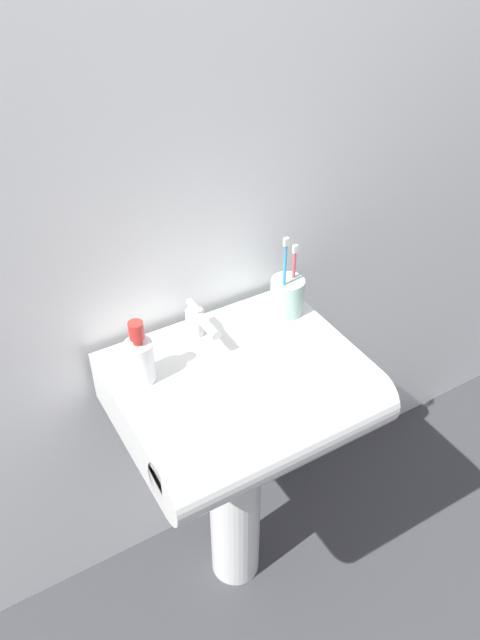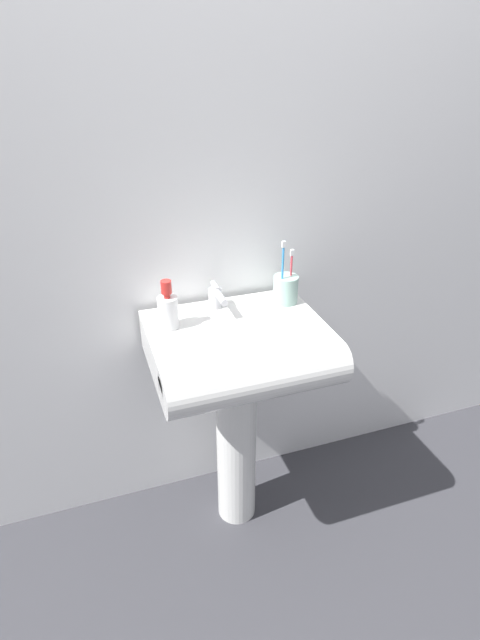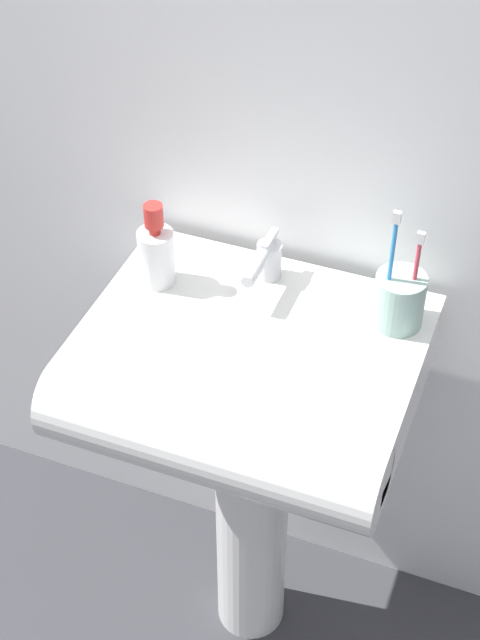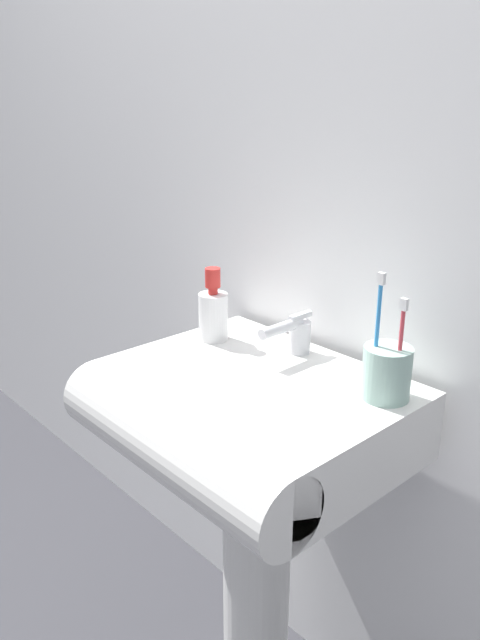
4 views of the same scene
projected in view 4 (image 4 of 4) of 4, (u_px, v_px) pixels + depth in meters
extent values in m
cube|color=white|center=(352.00, 159.00, 1.17)|extent=(5.00, 0.05, 2.40)
cylinder|color=white|center=(256.00, 582.00, 1.32)|extent=(0.14, 0.14, 0.69)
cube|color=white|center=(258.00, 408.00, 1.17)|extent=(0.54, 0.39, 0.13)
cylinder|color=white|center=(176.00, 444.00, 1.05)|extent=(0.54, 0.13, 0.13)
cylinder|color=silver|center=(300.00, 337.00, 1.25)|extent=(0.04, 0.04, 0.07)
cylinder|color=silver|center=(282.00, 328.00, 1.20)|extent=(0.02, 0.11, 0.02)
cube|color=silver|center=(301.00, 316.00, 1.23)|extent=(0.01, 0.06, 0.01)
cylinder|color=#99BFB2|center=(387.00, 373.00, 1.05)|extent=(0.08, 0.08, 0.09)
cylinder|color=#338CD8|center=(377.00, 337.00, 1.04)|extent=(0.01, 0.01, 0.19)
cube|color=white|center=(381.00, 279.00, 1.01)|extent=(0.01, 0.01, 0.02)
cylinder|color=#D83F4C|center=(400.00, 352.00, 1.03)|extent=(0.01, 0.01, 0.15)
cube|color=white|center=(404.00, 304.00, 1.00)|extent=(0.01, 0.01, 0.02)
cylinder|color=white|center=(213.00, 317.00, 1.31)|extent=(0.06, 0.06, 0.10)
cylinder|color=red|center=(213.00, 290.00, 1.29)|extent=(0.02, 0.02, 0.01)
cylinder|color=red|center=(213.00, 278.00, 1.28)|extent=(0.03, 0.03, 0.04)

